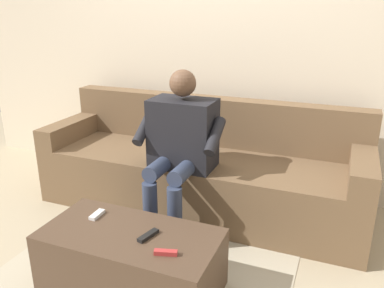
{
  "coord_description": "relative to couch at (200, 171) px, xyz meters",
  "views": [
    {
      "loc": [
        -1.02,
        2.58,
        1.54
      ],
      "look_at": [
        0.0,
        0.06,
        0.59
      ],
      "focal_mm": 36.61,
      "sensor_mm": 36.0,
      "label": 1
    }
  ],
  "objects": [
    {
      "name": "remote_black",
      "position": [
        -0.11,
        1.1,
        0.08
      ],
      "size": [
        0.07,
        0.14,
        0.02
      ],
      "primitive_type": "cube",
      "rotation": [
        0.0,
        0.0,
        4.46
      ],
      "color": "black",
      "rests_on": "coffee_table"
    },
    {
      "name": "floor_rug",
      "position": [
        0.0,
        0.98,
        -0.3
      ],
      "size": [
        1.73,
        1.68,
        0.01
      ],
      "primitive_type": "cube",
      "color": "#B7AD93",
      "rests_on": "ground"
    },
    {
      "name": "remote_red",
      "position": [
        -0.27,
        1.21,
        0.08
      ],
      "size": [
        0.12,
        0.06,
        0.02
      ],
      "primitive_type": "cube",
      "rotation": [
        0.0,
        0.0,
        0.28
      ],
      "color": "#B73333",
      "rests_on": "coffee_table"
    },
    {
      "name": "ground_plane",
      "position": [
        0.0,
        0.73,
        -0.3
      ],
      "size": [
        8.0,
        8.0,
        0.0
      ],
      "primitive_type": "plane",
      "color": "tan"
    },
    {
      "name": "remote_white",
      "position": [
        0.27,
        1.01,
        0.08
      ],
      "size": [
        0.04,
        0.11,
        0.02
      ],
      "primitive_type": "cube",
      "rotation": [
        0.0,
        0.0,
        1.59
      ],
      "color": "white",
      "rests_on": "coffee_table"
    },
    {
      "name": "person_solo_seated",
      "position": [
        0.02,
        0.35,
        0.36
      ],
      "size": [
        0.6,
        0.55,
        1.15
      ],
      "color": "black",
      "rests_on": "ground"
    },
    {
      "name": "couch",
      "position": [
        0.0,
        0.0,
        0.0
      ],
      "size": [
        2.53,
        0.79,
        0.85
      ],
      "color": "brown",
      "rests_on": "ground"
    },
    {
      "name": "coffee_table",
      "position": [
        0.0,
        1.1,
        -0.12
      ],
      "size": [
        1.0,
        0.5,
        0.37
      ],
      "color": "#4C3828",
      "rests_on": "ground"
    },
    {
      "name": "back_wall",
      "position": [
        0.0,
        -0.53,
        1.08
      ],
      "size": [
        5.28,
        0.06,
        2.76
      ],
      "primitive_type": "cube",
      "color": "beige",
      "rests_on": "ground"
    }
  ]
}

